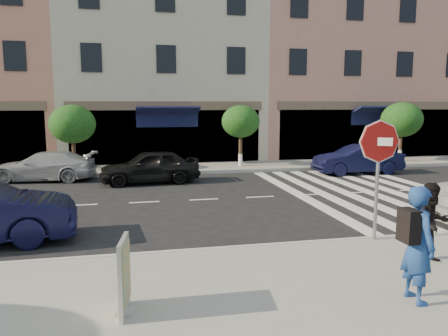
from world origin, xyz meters
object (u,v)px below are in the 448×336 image
at_px(stop_sign, 379,154).
at_px(car_far_mid, 150,167).
at_px(poster_board, 124,277).
at_px(car_far_left, 44,166).
at_px(walker, 432,223).
at_px(car_far_right, 358,159).
at_px(photographer, 418,244).

relative_size(stop_sign, car_far_mid, 0.68).
xyz_separation_m(stop_sign, car_far_mid, (-4.69, 9.27, -1.44)).
bearing_deg(poster_board, car_far_left, 112.76).
xyz_separation_m(walker, car_far_mid, (-4.96, 10.78, -0.25)).
relative_size(stop_sign, car_far_left, 0.64).
xyz_separation_m(stop_sign, car_far_right, (4.91, 9.71, -1.45)).
bearing_deg(photographer, car_far_mid, 16.45).
relative_size(walker, poster_board, 1.38).
height_order(stop_sign, car_far_left, stop_sign).
bearing_deg(photographer, car_far_left, 30.23).
distance_m(poster_board, car_far_right, 16.05).
relative_size(photographer, car_far_left, 0.43).
height_order(poster_board, car_far_right, car_far_right).
xyz_separation_m(car_far_left, car_far_right, (13.98, -1.05, 0.05)).
bearing_deg(poster_board, car_far_mid, 93.62).
relative_size(car_far_mid, car_far_right, 0.98).
height_order(stop_sign, car_far_mid, stop_sign).
bearing_deg(stop_sign, car_far_right, 88.09).
relative_size(walker, car_far_mid, 0.39).
bearing_deg(car_far_right, walker, -21.62).
height_order(stop_sign, car_far_right, stop_sign).
relative_size(walker, car_far_left, 0.37).
height_order(stop_sign, walker, stop_sign).
bearing_deg(walker, stop_sign, 101.47).
distance_m(stop_sign, car_far_left, 14.16).
height_order(photographer, car_far_right, photographer).
xyz_separation_m(poster_board, car_far_mid, (0.87, 11.72, -0.02)).
distance_m(walker, car_far_right, 12.15).
bearing_deg(photographer, car_far_right, -25.19).
bearing_deg(car_far_mid, poster_board, -9.22).
distance_m(poster_board, car_far_mid, 11.76).
distance_m(photographer, car_far_left, 15.91).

